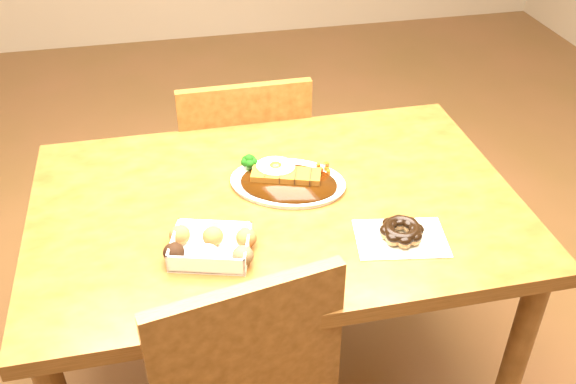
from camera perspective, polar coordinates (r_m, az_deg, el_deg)
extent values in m
cube|color=#542F10|center=(1.60, -1.04, -1.36)|extent=(1.20, 0.80, 0.04)
cylinder|color=#542F10|center=(1.80, 19.16, -15.14)|extent=(0.06, 0.06, 0.71)
cylinder|color=#542F10|center=(2.11, -17.47, -5.92)|extent=(0.06, 0.06, 0.71)
cylinder|color=#542F10|center=(2.23, 11.06, -2.19)|extent=(0.06, 0.06, 0.71)
cube|color=#542F10|center=(2.26, -4.28, 1.41)|extent=(0.42, 0.42, 0.04)
cylinder|color=#542F10|center=(2.55, -0.89, -0.23)|extent=(0.04, 0.04, 0.41)
cylinder|color=#542F10|center=(2.52, -8.49, -1.21)|extent=(0.04, 0.04, 0.41)
cylinder|color=#542F10|center=(2.29, 0.87, -5.08)|extent=(0.04, 0.04, 0.41)
cylinder|color=#542F10|center=(2.25, -7.63, -6.26)|extent=(0.04, 0.04, 0.41)
cube|color=#542F10|center=(1.97, -3.70, 4.18)|extent=(0.40, 0.03, 0.40)
cube|color=#542F10|center=(1.33, -3.50, -14.73)|extent=(0.40, 0.10, 0.40)
ellipsoid|color=white|center=(1.64, -0.03, 0.81)|extent=(0.35, 0.30, 0.01)
ellipsoid|color=black|center=(1.62, 0.06, 0.75)|extent=(0.29, 0.25, 0.01)
cube|color=#6B380C|center=(1.64, -0.17, 1.46)|extent=(0.19, 0.11, 0.02)
ellipsoid|color=white|center=(1.65, -1.11, 2.32)|extent=(0.13, 0.12, 0.01)
ellipsoid|color=#FFB214|center=(1.65, -1.11, 2.35)|extent=(0.03, 0.03, 0.02)
cube|color=white|center=(1.43, -6.88, -4.84)|extent=(0.20, 0.17, 0.05)
ellipsoid|color=black|center=(1.42, -10.11, -5.32)|extent=(0.05, 0.05, 0.04)
ellipsoid|color=beige|center=(1.40, -7.10, -5.50)|extent=(0.05, 0.05, 0.04)
ellipsoid|color=black|center=(1.39, -4.03, -5.66)|extent=(0.05, 0.05, 0.04)
ellipsoid|color=brown|center=(1.46, -9.61, -3.78)|extent=(0.05, 0.05, 0.04)
ellipsoid|color=brown|center=(1.45, -6.70, -3.94)|extent=(0.05, 0.05, 0.04)
ellipsoid|color=brown|center=(1.44, -3.73, -4.09)|extent=(0.05, 0.05, 0.04)
cube|color=silver|center=(1.50, 9.99, -4.07)|extent=(0.23, 0.18, 0.00)
torus|color=olive|center=(1.48, 10.06, -3.53)|extent=(0.11, 0.11, 0.03)
torus|color=black|center=(1.48, 10.10, -3.26)|extent=(0.10, 0.10, 0.02)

